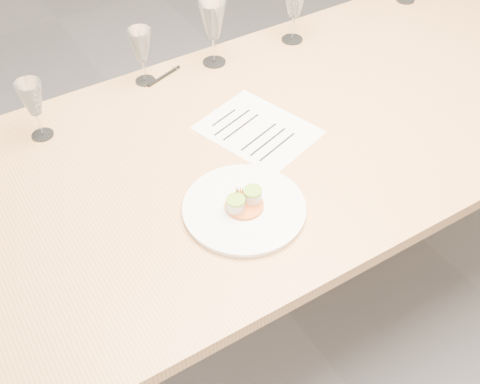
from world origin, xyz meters
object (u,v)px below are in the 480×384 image
dining_table (275,150)px  wine_glass_2 (213,21)px  wine_glass_0 (32,100)px  wine_glass_3 (295,0)px  dinner_plate (244,207)px  wine_glass_1 (141,46)px  ballpoint_pen (164,76)px  recipe_sheet (258,130)px

dining_table → wine_glass_2: (0.03, 0.41, 0.22)m
wine_glass_0 → wine_glass_3: 0.91m
dinner_plate → wine_glass_1: 0.66m
ballpoint_pen → wine_glass_2: (0.18, -0.01, 0.15)m
wine_glass_1 → dining_table: bearing=-63.9°
wine_glass_3 → dining_table: bearing=-130.3°
dining_table → ballpoint_pen: 0.45m
wine_glass_0 → wine_glass_3: (0.91, 0.05, 0.02)m
wine_glass_2 → dinner_plate: bearing=-113.5°
dinner_plate → wine_glass_3: 0.84m
ballpoint_pen → wine_glass_2: bearing=-22.3°
dining_table → dinner_plate: bearing=-138.7°
wine_glass_3 → wine_glass_0: bearing=-177.1°
dining_table → ballpoint_pen: ballpoint_pen is taller
ballpoint_pen → wine_glass_3: (0.48, -0.03, 0.14)m
dining_table → wine_glass_2: 0.46m
dinner_plate → wine_glass_0: (-0.34, 0.56, 0.11)m
dining_table → dinner_plate: size_ratio=7.68×
ballpoint_pen → wine_glass_1: size_ratio=0.74×
wine_glass_3 → ballpoint_pen: bearing=176.3°
recipe_sheet → wine_glass_1: 0.45m
ballpoint_pen → dinner_plate: bearing=-116.9°
dining_table → wine_glass_3: size_ratio=11.36×
dinner_plate → wine_glass_0: size_ratio=1.73×
dinner_plate → ballpoint_pen: bearing=81.8°
wine_glass_0 → wine_glass_1: wine_glass_1 is taller
recipe_sheet → ballpoint_pen: bearing=88.6°
dinner_plate → wine_glass_0: wine_glass_0 is taller
recipe_sheet → dining_table: bearing=-61.2°
wine_glass_1 → wine_glass_2: wine_glass_2 is taller
dinner_plate → wine_glass_3: size_ratio=1.48×
wine_glass_2 → wine_glass_1: bearing=174.6°
wine_glass_3 → wine_glass_2: bearing=176.2°
dining_table → wine_glass_1: size_ratio=13.14×
recipe_sheet → wine_glass_2: size_ratio=1.73×
recipe_sheet → wine_glass_3: 0.53m
dinner_plate → wine_glass_2: (0.27, 0.62, 0.14)m
wine_glass_2 → ballpoint_pen: bearing=176.4°
dining_table → ballpoint_pen: size_ratio=17.72×
wine_glass_0 → wine_glass_1: size_ratio=0.99×
wine_glass_0 → recipe_sheet: bearing=-29.5°
wine_glass_0 → wine_glass_3: wine_glass_3 is taller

